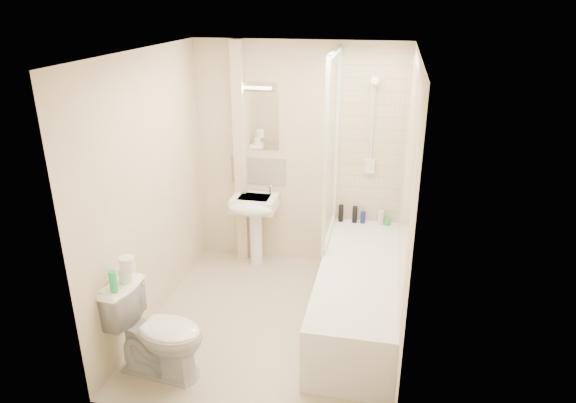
# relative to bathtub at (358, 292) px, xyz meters

# --- Properties ---
(floor) EXTENTS (2.50, 2.50, 0.00)m
(floor) POSITION_rel_bathtub_xyz_m (-0.75, -0.20, -0.29)
(floor) COLOR beige
(floor) RESTS_ON ground
(wall_back) EXTENTS (2.20, 0.02, 2.40)m
(wall_back) POSITION_rel_bathtub_xyz_m (-0.75, 1.05, 0.91)
(wall_back) COLOR beige
(wall_back) RESTS_ON ground
(wall_left) EXTENTS (0.02, 2.50, 2.40)m
(wall_left) POSITION_rel_bathtub_xyz_m (-1.85, -0.20, 0.91)
(wall_left) COLOR beige
(wall_left) RESTS_ON ground
(wall_right) EXTENTS (0.02, 2.50, 2.40)m
(wall_right) POSITION_rel_bathtub_xyz_m (0.35, -0.20, 0.91)
(wall_right) COLOR beige
(wall_right) RESTS_ON ground
(ceiling) EXTENTS (2.20, 2.50, 0.02)m
(ceiling) POSITION_rel_bathtub_xyz_m (-0.75, -0.20, 2.11)
(ceiling) COLOR white
(ceiling) RESTS_ON wall_back
(tile_back) EXTENTS (0.70, 0.01, 1.75)m
(tile_back) POSITION_rel_bathtub_xyz_m (0.00, 1.04, 1.14)
(tile_back) COLOR beige
(tile_back) RESTS_ON wall_back
(tile_right) EXTENTS (0.01, 2.10, 1.75)m
(tile_right) POSITION_rel_bathtub_xyz_m (0.34, 0.00, 1.14)
(tile_right) COLOR beige
(tile_right) RESTS_ON wall_right
(pipe_boxing) EXTENTS (0.12, 0.12, 2.40)m
(pipe_boxing) POSITION_rel_bathtub_xyz_m (-1.37, 0.99, 0.91)
(pipe_boxing) COLOR beige
(pipe_boxing) RESTS_ON ground
(splashback) EXTENTS (0.60, 0.02, 0.30)m
(splashback) POSITION_rel_bathtub_xyz_m (-1.19, 1.04, 0.74)
(splashback) COLOR beige
(splashback) RESTS_ON wall_back
(mirror) EXTENTS (0.46, 0.01, 0.60)m
(mirror) POSITION_rel_bathtub_xyz_m (-1.19, 1.04, 1.29)
(mirror) COLOR white
(mirror) RESTS_ON wall_back
(strip_light) EXTENTS (0.42, 0.07, 0.07)m
(strip_light) POSITION_rel_bathtub_xyz_m (-1.19, 1.02, 1.66)
(strip_light) COLOR silver
(strip_light) RESTS_ON wall_back
(bathtub) EXTENTS (0.70, 2.10, 0.55)m
(bathtub) POSITION_rel_bathtub_xyz_m (0.00, 0.00, 0.00)
(bathtub) COLOR white
(bathtub) RESTS_ON ground
(shower_screen) EXTENTS (0.04, 0.92, 1.80)m
(shower_screen) POSITION_rel_bathtub_xyz_m (-0.35, 0.60, 1.16)
(shower_screen) COLOR white
(shower_screen) RESTS_ON bathtub
(shower_fixture) EXTENTS (0.10, 0.16, 0.99)m
(shower_fixture) POSITION_rel_bathtub_xyz_m (-0.00, 0.99, 1.26)
(shower_fixture) COLOR white
(shower_fixture) RESTS_ON wall_back
(pedestal_sink) EXTENTS (0.47, 0.45, 0.91)m
(pedestal_sink) POSITION_rel_bathtub_xyz_m (-1.19, 0.81, 0.35)
(pedestal_sink) COLOR white
(pedestal_sink) RESTS_ON ground
(bottle_black_a) EXTENTS (0.05, 0.05, 0.18)m
(bottle_black_a) POSITION_rel_bathtub_xyz_m (-0.27, 0.96, 0.35)
(bottle_black_a) COLOR black
(bottle_black_a) RESTS_ON bathtub
(bottle_black_b) EXTENTS (0.05, 0.05, 0.18)m
(bottle_black_b) POSITION_rel_bathtub_xyz_m (-0.12, 0.96, 0.35)
(bottle_black_b) COLOR black
(bottle_black_b) RESTS_ON bathtub
(bottle_blue) EXTENTS (0.05, 0.05, 0.13)m
(bottle_blue) POSITION_rel_bathtub_xyz_m (-0.04, 0.96, 0.33)
(bottle_blue) COLOR navy
(bottle_blue) RESTS_ON bathtub
(bottle_white_b) EXTENTS (0.06, 0.06, 0.16)m
(bottle_white_b) POSITION_rel_bathtub_xyz_m (0.15, 0.96, 0.34)
(bottle_white_b) COLOR silver
(bottle_white_b) RESTS_ON bathtub
(bottle_green) EXTENTS (0.06, 0.06, 0.08)m
(bottle_green) POSITION_rel_bathtub_xyz_m (0.22, 0.96, 0.30)
(bottle_green) COLOR green
(bottle_green) RESTS_ON bathtub
(toilet) EXTENTS (0.61, 0.85, 0.76)m
(toilet) POSITION_rel_bathtub_xyz_m (-1.47, -1.03, 0.09)
(toilet) COLOR white
(toilet) RESTS_ON ground
(toilet_roll_lower) EXTENTS (0.10, 0.10, 0.11)m
(toilet_roll_lower) POSITION_rel_bathtub_xyz_m (-1.73, -0.96, 0.52)
(toilet_roll_lower) COLOR white
(toilet_roll_lower) RESTS_ON toilet
(toilet_roll_upper) EXTENTS (0.11, 0.11, 0.11)m
(toilet_roll_upper) POSITION_rel_bathtub_xyz_m (-1.69, -0.97, 0.63)
(toilet_roll_upper) COLOR white
(toilet_roll_upper) RESTS_ON toilet_roll_lower
(green_bottle) EXTENTS (0.06, 0.06, 0.17)m
(green_bottle) POSITION_rel_bathtub_xyz_m (-1.74, -1.11, 0.55)
(green_bottle) COLOR #28C15E
(green_bottle) RESTS_ON toilet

